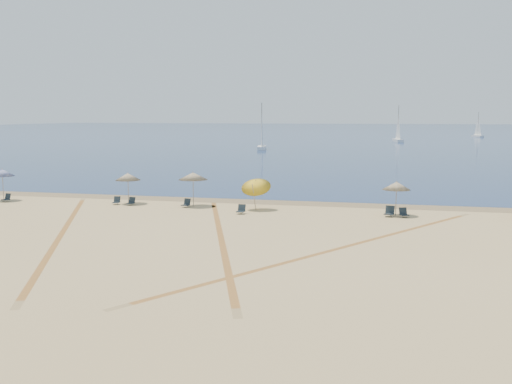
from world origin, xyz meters
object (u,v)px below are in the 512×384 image
umbrella_3 (256,184)px  chair_2 (117,201)px  chair_3 (131,202)px  chair_6 (389,212)px  chair_1 (7,198)px  chair_5 (241,210)px  sailboat_2 (398,131)px  umbrella_1 (128,177)px  sailboat_0 (262,135)px  sailboat_1 (478,129)px  umbrella_2 (193,176)px  chair_4 (186,203)px  chair_7 (404,213)px  umbrella_0 (2,173)px  umbrella_4 (396,186)px

umbrella_3 → chair_2: umbrella_3 is taller
chair_3 → chair_6: bearing=0.7°
chair_1 → chair_5: size_ratio=1.08×
chair_6 → sailboat_2: bearing=100.5°
chair_3 → chair_6: size_ratio=0.77×
umbrella_1 → sailboat_0: sailboat_0 is taller
chair_2 → chair_5: size_ratio=0.96×
chair_3 → sailboat_1: size_ratio=0.08×
umbrella_1 → chair_1: umbrella_1 is taller
umbrella_1 → umbrella_2: 5.37m
chair_4 → chair_5: chair_5 is taller
chair_5 → sailboat_2: (11.04, 116.38, 2.50)m
sailboat_0 → chair_7: bearing=-81.4°
umbrella_1 → sailboat_0: bearing=94.4°
chair_2 → sailboat_2: (21.60, 114.30, 2.52)m
chair_1 → sailboat_2: size_ratio=0.08×
umbrella_3 → chair_3: (-9.89, 0.12, -1.64)m
chair_6 → umbrella_0: bearing=-170.4°
chair_7 → sailboat_1: (23.99, 153.92, 2.04)m
chair_1 → chair_4: size_ratio=1.00×
chair_2 → sailboat_1: 159.67m
umbrella_0 → umbrella_4: bearing=-0.4°
umbrella_3 → sailboat_0: 75.61m
umbrella_4 → chair_2: size_ratio=3.76×
chair_3 → sailboat_0: size_ratio=0.07×
sailboat_0 → umbrella_3: bearing=-88.8°
umbrella_4 → chair_7: size_ratio=3.09×
umbrella_1 → sailboat_1: sailboat_1 is taller
umbrella_0 → chair_1: umbrella_0 is taller
sailboat_0 → sailboat_1: 94.06m
umbrella_0 → chair_1: bearing=-37.9°
chair_1 → chair_4: bearing=13.6°
chair_6 → sailboat_1: sailboat_1 is taller
umbrella_0 → chair_2: size_ratio=4.06×
sailboat_0 → chair_3: bearing=-96.3°
sailboat_0 → sailboat_2: size_ratio=1.00×
chair_1 → chair_7: (30.97, -0.28, 0.00)m
umbrella_0 → chair_4: 15.79m
chair_3 → sailboat_0: bearing=97.7°
umbrella_3 → sailboat_0: (-16.03, 73.88, 0.88)m
umbrella_2 → chair_7: size_ratio=3.37×
chair_2 → chair_7: chair_7 is taller
chair_1 → chair_5: (19.83, -1.42, 0.00)m
umbrella_1 → chair_4: umbrella_1 is taller
chair_4 → chair_6: 15.00m
umbrella_3 → chair_4: umbrella_3 is taller
chair_4 → sailboat_2: size_ratio=0.08×
chair_4 → chair_7: (15.92, -0.81, 0.00)m
chair_4 → chair_3: bearing=-167.5°
umbrella_2 → sailboat_2: size_ratio=0.29×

